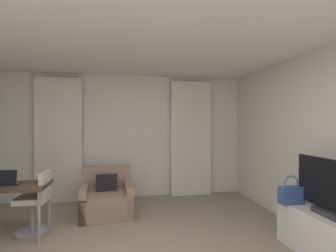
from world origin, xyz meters
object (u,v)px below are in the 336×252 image
at_px(armchair, 107,199).
at_px(tv_console, 328,238).
at_px(tv_flatscreen, 330,189).
at_px(handbag_primary, 291,194).
at_px(desk_chair, 35,206).
at_px(laptop, 7,182).
at_px(desk, 0,190).

relative_size(armchair, tv_console, 0.72).
distance_m(tv_flatscreen, handbag_primary, 0.52).
bearing_deg(armchair, tv_flatscreen, -38.27).
xyz_separation_m(armchair, desk_chair, (-0.97, -0.60, 0.13)).
bearing_deg(laptop, desk, -161.46).
bearing_deg(handbag_primary, desk_chair, 163.98).
bearing_deg(desk, tv_console, -18.69).
xyz_separation_m(armchair, laptop, (-1.33, -0.64, 0.51)).
bearing_deg(desk, laptop, 18.54).
distance_m(laptop, tv_console, 4.17).
xyz_separation_m(desk, laptop, (0.07, 0.02, 0.11)).
relative_size(armchair, tv_flatscreen, 0.93).
xyz_separation_m(desk, handbag_primary, (3.83, -0.91, 0.00)).
height_order(desk_chair, laptop, laptop).
height_order(desk, tv_flatscreen, tv_flatscreen).
xyz_separation_m(tv_flatscreen, handbag_primary, (-0.15, 0.46, -0.18)).
bearing_deg(handbag_primary, desk, 166.68).
bearing_deg(tv_console, armchair, 142.07).
relative_size(desk, desk_chair, 1.41).
bearing_deg(tv_console, handbag_primary, 108.90).
bearing_deg(laptop, armchair, 25.75).
xyz_separation_m(armchair, handbag_primary, (2.43, -1.57, 0.40)).
bearing_deg(desk, handbag_primary, -13.32).
height_order(armchair, tv_flatscreen, tv_flatscreen).
relative_size(desk_chair, tv_console, 0.70).
height_order(desk_chair, handbag_primary, handbag_primary).
distance_m(armchair, handbag_primary, 2.92).
relative_size(desk_chair, laptop, 2.69).
bearing_deg(handbag_primary, tv_flatscreen, -72.04).
bearing_deg(handbag_primary, tv_console, -71.10).
distance_m(tv_console, tv_flatscreen, 0.57).
bearing_deg(tv_flatscreen, desk_chair, 157.92).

